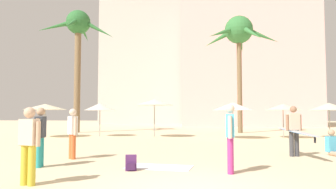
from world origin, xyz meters
TOP-DOWN VIEW (x-y plane):
  - hotel_pink at (6.61, 34.00)m, footprint 16.11×8.34m
  - hotel_tower_gray at (-6.50, 43.49)m, footprint 15.65×8.85m
  - palm_tree_far_left at (3.68, 19.16)m, footprint 6.13×6.08m
  - palm_tree_left at (-9.49, 18.50)m, footprint 6.56×6.61m
  - cafe_umbrella_0 at (-2.54, 14.20)m, footprint 2.48×2.48m
  - cafe_umbrella_1 at (2.45, 13.39)m, footprint 2.48×2.48m
  - cafe_umbrella_2 at (-9.63, 13.44)m, footprint 2.73×2.73m
  - cafe_umbrella_3 at (-6.31, 14.53)m, footprint 2.10×2.10m
  - cafe_umbrella_4 at (8.55, 14.36)m, footprint 2.42×2.42m
  - cafe_umbrella_5 at (5.59, 13.88)m, footprint 2.17×2.17m
  - beach_towel at (-0.88, 2.85)m, footprint 1.99×1.25m
  - backpack at (-1.59, 2.25)m, footprint 0.33×0.29m
  - person_mid_left at (3.70, 5.39)m, footprint 0.85×3.06m
  - person_near_right at (-4.03, 4.21)m, footprint 0.48×0.51m
  - person_mid_right at (-4.32, 2.55)m, footprint 0.28×0.61m
  - person_far_right at (5.24, 5.83)m, footprint 0.66×1.02m
  - person_far_left at (-3.44, 0.34)m, footprint 0.60×0.32m
  - person_near_left at (1.06, 2.09)m, footprint 0.27×0.61m

SIDE VIEW (x-z plane):
  - beach_towel at x=-0.88m, z-range 0.00..0.01m
  - backpack at x=-1.59m, z-range -0.01..0.41m
  - person_far_right at x=5.24m, z-range -0.15..0.81m
  - person_far_left at x=-3.44m, z-range 0.08..1.76m
  - person_near_right at x=-4.03m, z-range 0.08..1.79m
  - person_mid_right at x=-4.32m, z-range 0.08..1.80m
  - person_mid_left at x=3.70m, z-range 0.05..1.86m
  - person_near_left at x=1.06m, z-range 0.09..1.88m
  - cafe_umbrella_5 at x=5.59m, z-range 0.87..3.01m
  - cafe_umbrella_2 at x=-9.63m, z-range 0.89..3.05m
  - cafe_umbrella_4 at x=8.55m, z-range 0.87..3.08m
  - cafe_umbrella_1 at x=2.45m, z-range 0.87..3.08m
  - cafe_umbrella_3 at x=-6.31m, z-range 0.87..3.12m
  - cafe_umbrella_0 at x=-2.54m, z-range 1.04..3.52m
  - palm_tree_far_left at x=3.68m, z-range 3.16..12.60m
  - palm_tree_left at x=-9.49m, z-range 3.08..13.15m
  - hotel_pink at x=6.61m, z-range 0.00..16.91m
  - hotel_tower_gray at x=-6.50m, z-range 0.00..30.61m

